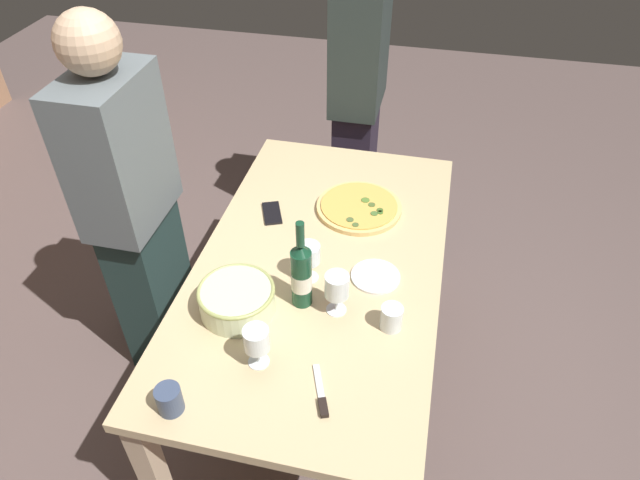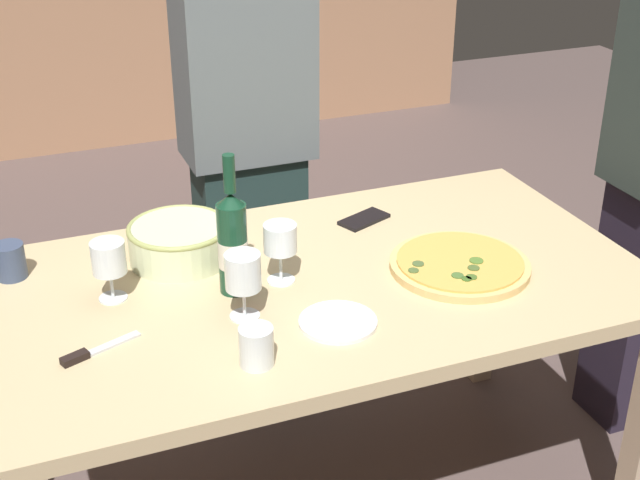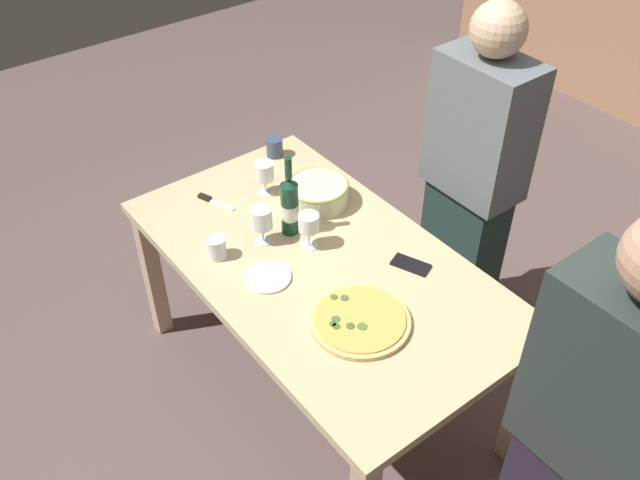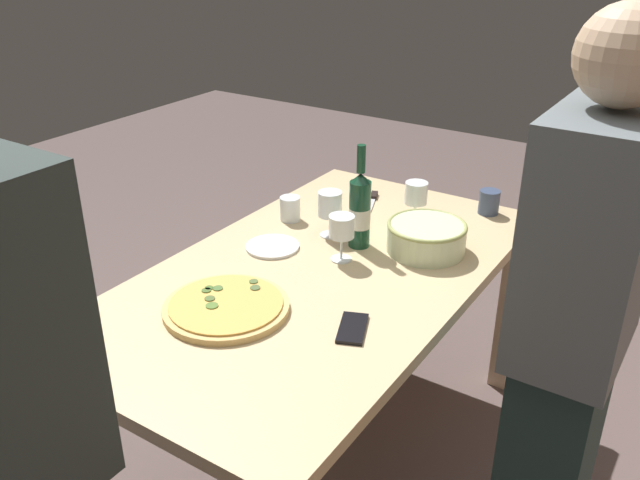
{
  "view_description": "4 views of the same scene",
  "coord_description": "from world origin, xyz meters",
  "views": [
    {
      "loc": [
        -1.51,
        -0.34,
        2.19
      ],
      "look_at": [
        0.0,
        0.0,
        0.85
      ],
      "focal_mm": 31.72,
      "sensor_mm": 36.0,
      "label": 1
    },
    {
      "loc": [
        -0.7,
        -1.78,
        1.82
      ],
      "look_at": [
        0.0,
        0.0,
        0.85
      ],
      "focal_mm": 49.76,
      "sensor_mm": 36.0,
      "label": 2
    },
    {
      "loc": [
        1.57,
        -1.2,
        2.52
      ],
      "look_at": [
        0.0,
        0.0,
        0.85
      ],
      "focal_mm": 38.95,
      "sensor_mm": 36.0,
      "label": 3
    },
    {
      "loc": [
        1.53,
        1.0,
        1.74
      ],
      "look_at": [
        0.0,
        0.0,
        0.85
      ],
      "focal_mm": 37.63,
      "sensor_mm": 36.0,
      "label": 4
    }
  ],
  "objects": [
    {
      "name": "ground_plane",
      "position": [
        0.0,
        0.0,
        0.0
      ],
      "size": [
        8.0,
        8.0,
        0.0
      ],
      "primitive_type": "plane",
      "color": "brown"
    },
    {
      "name": "wine_glass_far_left",
      "position": [
        -0.23,
        -0.11,
        0.86
      ],
      "size": [
        0.08,
        0.08,
        0.16
      ],
      "color": "white",
      "rests_on": "dining_table"
    },
    {
      "name": "person_guest_left",
      "position": [
        1.15,
        0.06,
        0.83
      ],
      "size": [
        0.41,
        0.24,
        1.64
      ],
      "rotation": [
        0.0,
        0.0,
        -3.09
      ],
      "color": "#251E2C",
      "rests_on": "ground"
    },
    {
      "name": "cup_ceramic",
      "position": [
        -0.71,
        0.28,
        0.79
      ],
      "size": [
        0.08,
        0.08,
        0.09
      ],
      "primitive_type": "cylinder",
      "color": "#394764",
      "rests_on": "dining_table"
    },
    {
      "name": "serving_bowl",
      "position": [
        -0.3,
        0.22,
        0.8
      ],
      "size": [
        0.26,
        0.26,
        0.1
      ],
      "color": "beige",
      "rests_on": "dining_table"
    },
    {
      "name": "side_plate",
      "position": [
        -0.04,
        -0.22,
        0.76
      ],
      "size": [
        0.18,
        0.18,
        0.01
      ],
      "primitive_type": "cylinder",
      "color": "white",
      "rests_on": "dining_table"
    },
    {
      "name": "person_host",
      "position": [
        0.05,
        0.77,
        0.81
      ],
      "size": [
        0.4,
        0.24,
        1.6
      ],
      "rotation": [
        0.0,
        0.0,
        -1.64
      ],
      "color": "#203533",
      "rests_on": "ground"
    },
    {
      "name": "dining_table",
      "position": [
        0.0,
        0.0,
        0.66
      ],
      "size": [
        1.6,
        0.9,
        0.75
      ],
      "color": "#CDB283",
      "rests_on": "ground"
    },
    {
      "name": "pizza_knife",
      "position": [
        -0.58,
        -0.14,
        0.76
      ],
      "size": [
        0.18,
        0.09,
        0.02
      ],
      "color": "silver",
      "rests_on": "dining_table"
    },
    {
      "name": "wine_glass_by_bottle",
      "position": [
        -0.49,
        0.08,
        0.85
      ],
      "size": [
        0.08,
        0.08,
        0.15
      ],
      "color": "white",
      "rests_on": "dining_table"
    },
    {
      "name": "cup_amber",
      "position": [
        -0.26,
        -0.3,
        0.79
      ],
      "size": [
        0.07,
        0.07,
        0.09
      ],
      "primitive_type": "cylinder",
      "color": "white",
      "rests_on": "dining_table"
    },
    {
      "name": "cell_phone",
      "position": [
        0.23,
        0.26,
        0.76
      ],
      "size": [
        0.16,
        0.12,
        0.01
      ],
      "primitive_type": "cube",
      "rotation": [
        0.0,
        0.0,
        5.1
      ],
      "color": "black",
      "rests_on": "dining_table"
    },
    {
      "name": "wine_bottle",
      "position": [
        -0.21,
        0.01,
        0.88
      ],
      "size": [
        0.07,
        0.07,
        0.35
      ],
      "color": "#143D27",
      "rests_on": "dining_table"
    },
    {
      "name": "pizza",
      "position": [
        0.34,
        -0.09,
        0.76
      ],
      "size": [
        0.35,
        0.35,
        0.03
      ],
      "color": "#E0B770",
      "rests_on": "dining_table"
    },
    {
      "name": "wine_glass_near_pizza",
      "position": [
        -0.1,
        0.02,
        0.86
      ],
      "size": [
        0.08,
        0.08,
        0.15
      ],
      "color": "white",
      "rests_on": "dining_table"
    }
  ]
}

